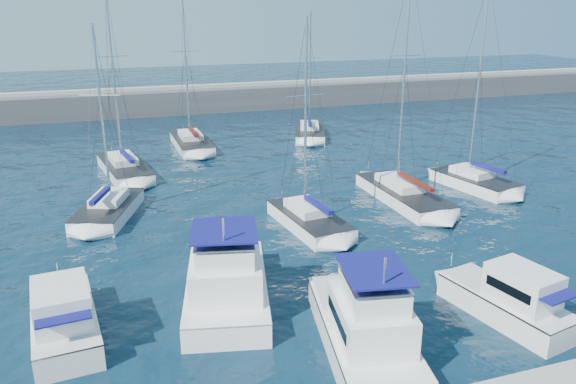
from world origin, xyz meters
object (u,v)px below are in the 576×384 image
object	(u,v)px
motor_yacht_port_inner	(226,284)
sailboat_back_b	(192,143)
sailboat_back_c	(309,133)
motor_yacht_stbd_inner	(365,328)
sailboat_back_a	(124,168)
sailboat_mid_c	(309,220)
sailboat_mid_e	(475,181)
sailboat_mid_a	(108,210)
sailboat_mid_d	(403,194)
motor_yacht_port_outer	(64,319)
motor_yacht_stbd_outer	(510,302)

from	to	relation	value
motor_yacht_port_inner	sailboat_back_b	distance (m)	31.81
motor_yacht_port_inner	sailboat_back_c	bearing A→B (deg)	75.77
motor_yacht_stbd_inner	sailboat_back_a	distance (m)	31.08
sailboat_mid_c	sailboat_mid_e	world-z (taller)	sailboat_mid_e
sailboat_mid_a	sailboat_mid_d	xyz separation A→B (m)	(20.77, -3.48, 0.02)
motor_yacht_stbd_inner	sailboat_back_b	bearing A→B (deg)	102.56
sailboat_mid_e	motor_yacht_stbd_inner	bearing A→B (deg)	-148.17
sailboat_back_c	motor_yacht_port_inner	bearing A→B (deg)	-97.77
motor_yacht_port_outer	sailboat_mid_c	bearing A→B (deg)	25.04
motor_yacht_port_inner	sailboat_mid_e	bearing A→B (deg)	39.90
sailboat_back_c	motor_yacht_stbd_inner	bearing A→B (deg)	-88.07
motor_yacht_stbd_inner	sailboat_mid_c	xyz separation A→B (m)	(2.65, 13.71, -0.61)
sailboat_back_c	motor_yacht_port_outer	bearing A→B (deg)	-106.65
motor_yacht_stbd_inner	sailboat_mid_c	world-z (taller)	sailboat_mid_c
motor_yacht_port_inner	sailboat_back_b	world-z (taller)	sailboat_back_b
sailboat_back_a	sailboat_back_c	xyz separation A→B (m)	(19.84, 7.91, -0.01)
motor_yacht_port_inner	sailboat_mid_d	size ratio (longest dim) A/B	0.55
motor_yacht_port_outer	motor_yacht_stbd_outer	size ratio (longest dim) A/B	1.04
motor_yacht_stbd_outer	motor_yacht_port_inner	bearing A→B (deg)	144.17
motor_yacht_port_inner	sailboat_mid_d	bearing A→B (deg)	47.03
sailboat_mid_a	sailboat_back_c	world-z (taller)	sailboat_back_c
motor_yacht_stbd_outer	sailboat_back_c	size ratio (longest dim) A/B	0.49
motor_yacht_port_outer	sailboat_mid_e	size ratio (longest dim) A/B	0.43
motor_yacht_stbd_outer	sailboat_back_a	xyz separation A→B (m)	(-15.56, 29.81, -0.42)
motor_yacht_stbd_outer	sailboat_mid_d	bearing A→B (deg)	66.00
sailboat_mid_d	sailboat_back_a	distance (m)	23.52
sailboat_mid_e	sailboat_back_a	size ratio (longest dim) A/B	1.01
motor_yacht_port_outer	motor_yacht_port_inner	xyz separation A→B (m)	(7.31, 0.61, 0.19)
motor_yacht_port_inner	sailboat_mid_a	bearing A→B (deg)	122.42
motor_yacht_port_outer	motor_yacht_stbd_outer	world-z (taller)	same
sailboat_back_b	sailboat_back_c	xyz separation A→B (m)	(12.92, 0.62, -0.01)
motor_yacht_port_outer	motor_yacht_stbd_inner	xyz separation A→B (m)	(11.93, -5.04, 0.19)
motor_yacht_port_inner	motor_yacht_port_outer	bearing A→B (deg)	-162.63
sailboat_mid_c	sailboat_back_c	bearing A→B (deg)	62.73
motor_yacht_port_outer	motor_yacht_stbd_inner	bearing A→B (deg)	-28.61
motor_yacht_stbd_outer	sailboat_back_c	world-z (taller)	sailboat_back_c
motor_yacht_port_inner	sailboat_back_c	size ratio (longest dim) A/B	0.69
motor_yacht_port_outer	motor_yacht_stbd_outer	bearing A→B (deg)	-19.80
sailboat_mid_d	sailboat_back_c	bearing A→B (deg)	87.38
motor_yacht_port_inner	sailboat_back_c	xyz separation A→B (m)	(16.32, 32.25, -0.62)
motor_yacht_stbd_inner	sailboat_mid_a	size ratio (longest dim) A/B	0.69
motor_yacht_port_inner	motor_yacht_stbd_outer	xyz separation A→B (m)	(12.04, -5.47, -0.19)
motor_yacht_port_inner	sailboat_back_b	size ratio (longest dim) A/B	0.61
motor_yacht_port_inner	sailboat_mid_e	size ratio (longest dim) A/B	0.58
sailboat_back_c	sailboat_mid_d	bearing A→B (deg)	-72.69
sailboat_mid_e	sailboat_mid_a	bearing A→B (deg)	162.61
sailboat_back_b	sailboat_mid_e	bearing A→B (deg)	-46.97
motor_yacht_port_outer	sailboat_mid_d	size ratio (longest dim) A/B	0.41
sailboat_mid_e	sailboat_back_b	world-z (taller)	sailboat_mid_e
motor_yacht_stbd_inner	motor_yacht_stbd_outer	xyz separation A→B (m)	(7.41, 0.18, -0.19)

